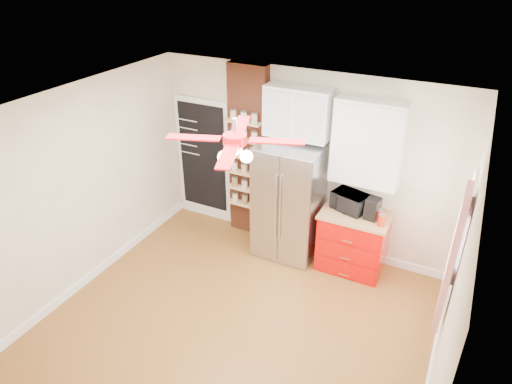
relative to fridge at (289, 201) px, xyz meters
The scene contains 21 objects.
floor 1.85m from the fridge, 88.24° to the right, with size 4.50×4.50×0.00m, color brown.
ceiling 2.45m from the fridge, 88.24° to the right, with size 4.50×4.50×0.00m, color white.
wall_back 0.60m from the fridge, 82.30° to the left, with size 4.50×0.02×2.70m, color beige.
wall_front 3.66m from the fridge, 89.21° to the right, with size 4.50×0.02×2.70m, color beige.
wall_left 2.78m from the fridge, 143.46° to the right, with size 0.02×4.00×2.70m, color beige.
wall_right 2.86m from the fridge, 35.33° to the right, with size 0.02×4.00×2.70m, color beige.
chalkboard 1.70m from the fridge, 168.59° to the left, with size 0.95×0.05×1.95m.
brick_pillar 0.97m from the fridge, 160.07° to the left, with size 0.60×0.16×2.70m, color brown.
fridge is the anchor object (origin of this frame).
upper_glass_cabinet 1.29m from the fridge, 90.00° to the left, with size 0.90×0.35×0.70m, color white.
red_cabinet 1.06m from the fridge, ahead, with size 0.94×0.64×0.90m.
upper_shelf_unit 1.41m from the fridge, 12.78° to the left, with size 0.90×0.30×1.15m, color white.
window 2.49m from the fridge, 17.75° to the right, with size 0.04×0.75×1.05m, color white.
curtain 2.63m from the fridge, 29.86° to the right, with size 0.06×0.40×1.55m, color red.
ceiling_fan 2.25m from the fridge, 88.24° to the right, with size 1.40×1.40×0.44m.
toaster_oven 0.87m from the fridge, ahead, with size 0.47×0.32×0.26m, color black.
coffee_maker 1.20m from the fridge, ahead, with size 0.17×0.20×0.29m, color black.
canister_left 1.35m from the fridge, ahead, with size 0.09×0.09×0.15m, color red.
canister_right 1.27m from the fridge, ahead, with size 0.11×0.11×0.15m, color #B50A0C.
pantry_jar_oats 1.06m from the fridge, 168.60° to the left, with size 0.10×0.10×0.14m, color #EFEDB7.
pantry_jar_beans 0.92m from the fridge, 169.24° to the left, with size 0.08×0.08×0.12m, color olive.
Camera 1 is at (2.08, -3.67, 4.14)m, focal length 32.00 mm.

